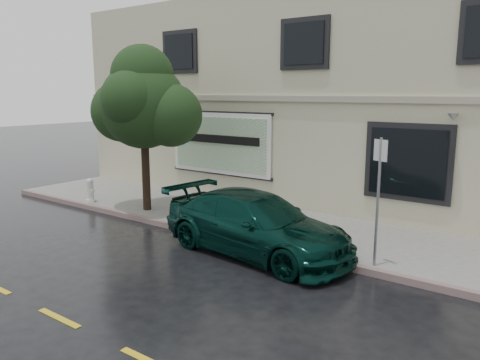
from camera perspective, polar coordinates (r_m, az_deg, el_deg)
The scene contains 10 objects.
ground at distance 10.96m, azimuth -5.45°, elevation -9.66°, with size 90.00×90.00×0.00m, color black.
sidewalk at distance 13.41m, azimuth 3.82°, elevation -5.47°, with size 20.00×3.50×0.15m, color #9D9B95.
curb at distance 12.03m, azimuth -0.68°, elevation -7.36°, with size 20.00×0.18×0.16m, color slate.
road_marking at distance 8.87m, azimuth -21.17°, elevation -15.41°, with size 19.00×0.12×0.01m, color gold.
building at distance 18.01m, azimuth 13.94°, elevation 9.42°, with size 20.00×8.12×7.00m.
billboard at distance 16.20m, azimuth -2.52°, elevation 4.49°, with size 4.30×0.16×2.20m.
car at distance 11.14m, azimuth 1.92°, elevation -5.37°, with size 2.20×4.97×1.45m, color black.
street_tree at distance 14.65m, azimuth -11.70°, elevation 8.84°, with size 2.63×2.63×4.57m.
fire_hydrant at distance 16.52m, azimuth -17.78°, elevation -1.21°, with size 0.33×0.31×0.80m.
sign_pole at distance 10.12m, azimuth 16.52°, elevation -1.27°, with size 0.32×0.14×2.74m.
Camera 1 is at (6.86, -7.66, 3.81)m, focal length 35.00 mm.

